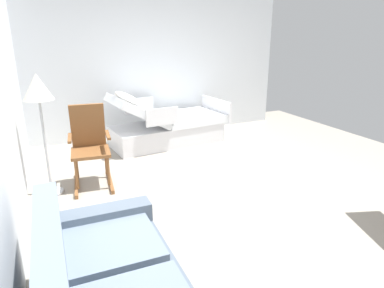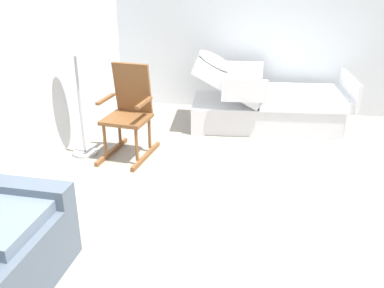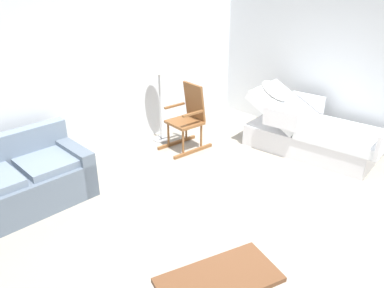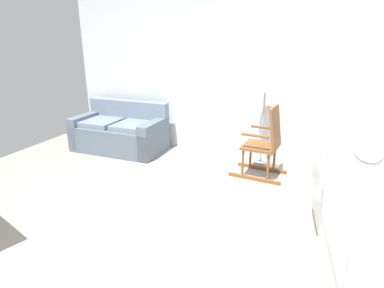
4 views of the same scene
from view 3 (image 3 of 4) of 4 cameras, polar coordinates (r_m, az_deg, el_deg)
The scene contains 7 objects.
ground_plane at distance 4.79m, azimuth 6.15°, elevation -9.38°, with size 6.91×6.91×0.00m, color gray.
back_wall at distance 5.96m, azimuth -12.39°, elevation 11.40°, with size 5.73×0.10×2.70m, color silver.
side_wall at distance 6.57m, azimuth 22.70°, elevation 11.30°, with size 0.10×5.06×2.70m, color silver.
hospital_bed at distance 6.27m, azimuth 17.32°, elevation 1.43°, with size 1.17×2.15×1.06m.
couch at distance 5.10m, azimuth -24.28°, elevation -5.39°, with size 1.61×0.87×0.85m.
rocking_chair at distance 6.08m, azimuth -0.55°, elevation 3.88°, with size 0.80×0.55×1.05m.
floor_lamp at distance 6.15m, azimuth -4.97°, elevation 11.12°, with size 0.34×0.34×1.48m.
Camera 3 is at (-3.15, -2.41, 2.69)m, focal length 35.82 mm.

